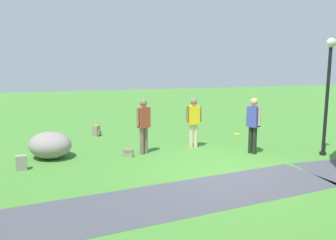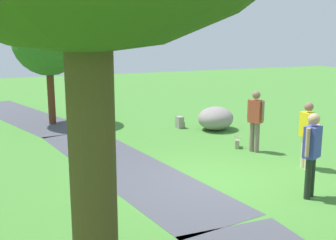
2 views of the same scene
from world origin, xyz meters
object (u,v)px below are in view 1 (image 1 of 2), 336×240
woman_with_handbag (144,122)px  handbag_on_grass (128,152)px  lamp_post (328,84)px  lawn_boulder (50,145)px  frisbee_on_grass (237,134)px  man_near_boulder (253,121)px  passerby_on_path (194,119)px  backpack_by_boulder (21,163)px  spare_backpack_on_lawn (97,131)px

woman_with_handbag → handbag_on_grass: (0.54, 0.22, -0.86)m
lamp_post → handbag_on_grass: 6.37m
lawn_boulder → frisbee_on_grass: (-6.89, -1.60, -0.38)m
man_near_boulder → passerby_on_path: (1.55, -1.17, -0.07)m
lamp_post → backpack_by_boulder: (8.84, -0.82, -2.00)m
lamp_post → passerby_on_path: bearing=-27.9°
lamp_post → backpack_by_boulder: size_ratio=8.89×
woman_with_handbag → backpack_by_boulder: size_ratio=4.31×
handbag_on_grass → frisbee_on_grass: 5.08m
lawn_boulder → spare_backpack_on_lawn: size_ratio=4.47×
lamp_post → backpack_by_boulder: 9.10m
handbag_on_grass → spare_backpack_on_lawn: bearing=-77.6°
woman_with_handbag → frisbee_on_grass: 4.61m
lamp_post → frisbee_on_grass: lamp_post is taller
man_near_boulder → backpack_by_boulder: bearing=-0.8°
woman_with_handbag → backpack_by_boulder: woman_with_handbag is taller
woman_with_handbag → backpack_by_boulder: 3.67m
man_near_boulder → passerby_on_path: 1.94m
backpack_by_boulder → frisbee_on_grass: (-7.59, -2.63, -0.18)m
woman_with_handbag → lawn_boulder: bearing=-5.7°
handbag_on_grass → passerby_on_path: bearing=-166.5°
woman_with_handbag → spare_backpack_on_lawn: bearing=-67.6°
lamp_post → passerby_on_path: (3.59, -1.90, -1.23)m
woman_with_handbag → handbag_on_grass: woman_with_handbag is taller
lawn_boulder → man_near_boulder: 6.24m
handbag_on_grass → backpack_by_boulder: bearing=10.0°
lawn_boulder → handbag_on_grass: lawn_boulder is taller
spare_backpack_on_lawn → passerby_on_path: bearing=138.1°
lawn_boulder → passerby_on_path: (-4.56, -0.05, 0.57)m
man_near_boulder → passerby_on_path: size_ratio=1.06×
woman_with_handbag → frisbee_on_grass: woman_with_handbag is taller
spare_backpack_on_lawn → frisbee_on_grass: 5.46m
passerby_on_path → spare_backpack_on_lawn: size_ratio=4.15×
lamp_post → passerby_on_path: 4.24m
backpack_by_boulder → passerby_on_path: bearing=-168.4°
frisbee_on_grass → spare_backpack_on_lawn: bearing=-12.1°
lawn_boulder → backpack_by_boulder: 1.26m
woman_with_handbag → backpack_by_boulder: bearing=12.0°
frisbee_on_grass → passerby_on_path: bearing=33.6°
man_near_boulder → spare_backpack_on_lawn: bearing=-40.4°
man_near_boulder → handbag_on_grass: man_near_boulder is taller
lamp_post → man_near_boulder: lamp_post is taller
backpack_by_boulder → spare_backpack_on_lawn: same height
lamp_post → spare_backpack_on_lawn: 8.28m
passerby_on_path → handbag_on_grass: bearing=13.5°
woman_with_handbag → handbag_on_grass: bearing=22.3°
lawn_boulder → man_near_boulder: size_ratio=1.02×
lawn_boulder → woman_with_handbag: bearing=174.3°
passerby_on_path → spare_backpack_on_lawn: 4.11m
lawn_boulder → backpack_by_boulder: (0.70, 1.03, -0.20)m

